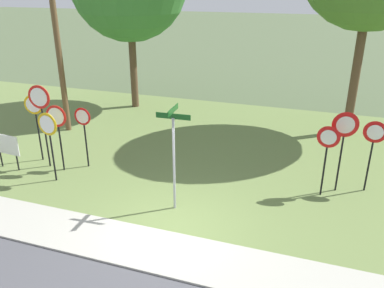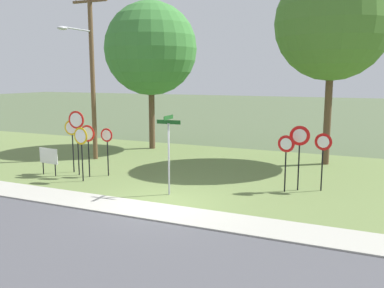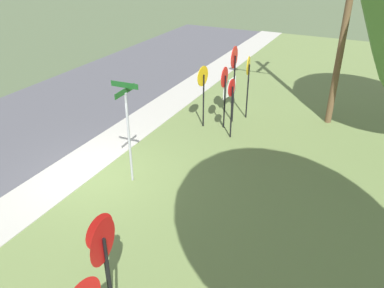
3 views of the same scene
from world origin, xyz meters
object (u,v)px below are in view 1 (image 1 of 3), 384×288
(yield_sign_far_left, at_px, (374,140))
(notice_board, at_px, (7,146))
(stop_sign_far_right, at_px, (57,124))
(stop_sign_far_center, at_px, (84,125))
(yield_sign_near_right, at_px, (327,145))
(yield_sign_near_left, at_px, (344,133))
(street_name_post, at_px, (174,151))
(stop_sign_near_left, at_px, (49,132))
(utility_pole, at_px, (51,9))
(stop_sign_near_right, at_px, (41,108))
(stop_sign_far_left, at_px, (35,114))

(yield_sign_far_left, height_order, notice_board, yield_sign_far_left)
(stop_sign_far_right, bearing_deg, stop_sign_far_center, 35.36)
(notice_board, bearing_deg, yield_sign_near_right, 13.60)
(stop_sign_far_center, relative_size, yield_sign_near_left, 0.84)
(stop_sign_far_right, xyz_separation_m, street_name_post, (4.54, -1.03, 0.10))
(stop_sign_near_left, relative_size, yield_sign_near_right, 1.05)
(yield_sign_near_left, height_order, utility_pole, utility_pole)
(stop_sign_near_left, relative_size, stop_sign_far_center, 1.08)
(stop_sign_near_right, xyz_separation_m, yield_sign_far_left, (10.44, 1.73, -0.47))
(stop_sign_far_right, height_order, street_name_post, street_name_post)
(stop_sign_near_right, xyz_separation_m, stop_sign_far_center, (1.30, 0.43, -0.62))
(yield_sign_far_left, xyz_separation_m, notice_board, (-11.63, -2.31, -0.86))
(stop_sign_near_right, height_order, stop_sign_far_left, stop_sign_near_right)
(stop_sign_near_right, relative_size, utility_pole, 0.31)
(yield_sign_far_left, bearing_deg, yield_sign_near_right, -143.49)
(stop_sign_far_center, xyz_separation_m, yield_sign_far_left, (9.14, 1.30, 0.15))
(stop_sign_near_left, relative_size, stop_sign_far_right, 1.00)
(stop_sign_far_center, xyz_separation_m, stop_sign_far_right, (-0.64, -0.52, 0.16))
(yield_sign_far_left, bearing_deg, stop_sign_far_left, -165.75)
(stop_sign_far_left, bearing_deg, yield_sign_far_left, -2.45)
(stop_sign_near_right, height_order, stop_sign_far_center, stop_sign_near_right)
(stop_sign_far_right, relative_size, street_name_post, 0.77)
(stop_sign_near_left, height_order, notice_board, stop_sign_near_left)
(stop_sign_far_right, relative_size, yield_sign_far_left, 1.02)
(stop_sign_far_center, distance_m, yield_sign_far_left, 9.23)
(stop_sign_near_left, xyz_separation_m, stop_sign_far_center, (0.42, 1.27, -0.16))
(stop_sign_far_center, height_order, street_name_post, street_name_post)
(yield_sign_far_left, bearing_deg, street_name_post, -144.22)
(stop_sign_near_right, xyz_separation_m, stop_sign_far_left, (-0.59, 0.36, -0.38))
(stop_sign_near_left, height_order, street_name_post, street_name_post)
(stop_sign_far_center, height_order, stop_sign_far_right, stop_sign_far_right)
(street_name_post, distance_m, notice_board, 6.49)
(stop_sign_near_left, xyz_separation_m, utility_pole, (-2.49, 4.08, 3.36))
(stop_sign_far_left, relative_size, yield_sign_far_left, 1.07)
(stop_sign_near_left, height_order, yield_sign_far_left, stop_sign_near_left)
(yield_sign_far_left, bearing_deg, yield_sign_near_left, -154.30)
(stop_sign_near_left, bearing_deg, stop_sign_far_left, 146.02)
(stop_sign_far_right, bearing_deg, utility_pole, 120.41)
(stop_sign_near_left, height_order, yield_sign_near_right, stop_sign_near_left)
(yield_sign_near_right, height_order, utility_pole, utility_pole)
(stop_sign_far_left, xyz_separation_m, notice_board, (-0.60, -0.94, -0.95))
(street_name_post, bearing_deg, yield_sign_far_left, 25.64)
(stop_sign_far_center, relative_size, street_name_post, 0.72)
(stop_sign_near_left, height_order, stop_sign_far_right, stop_sign_far_right)
(stop_sign_far_center, xyz_separation_m, notice_board, (-2.49, -1.01, -0.71))
(yield_sign_near_right, relative_size, notice_board, 1.79)
(stop_sign_far_right, bearing_deg, yield_sign_near_left, 6.01)
(utility_pole, relative_size, notice_board, 7.52)
(stop_sign_far_center, bearing_deg, yield_sign_near_right, 4.32)
(stop_sign_far_center, distance_m, utility_pole, 5.36)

